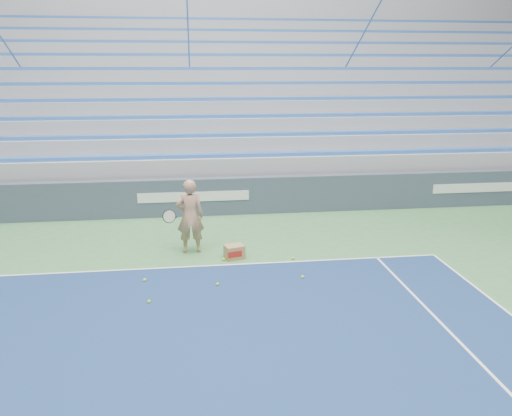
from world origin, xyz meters
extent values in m
cube|color=white|center=(0.00, 11.88, 0.01)|extent=(10.97, 0.05, 0.00)
cube|color=#394558|center=(0.00, 15.88, 0.55)|extent=(30.00, 0.30, 1.10)
cube|color=white|center=(0.00, 15.72, 0.60)|extent=(3.20, 0.02, 0.28)
cube|color=white|center=(9.00, 15.72, 0.60)|extent=(3.40, 0.02, 0.28)
cube|color=#989BA1|center=(0.00, 20.43, 0.55)|extent=(30.00, 8.50, 1.10)
cube|color=#989BA1|center=(0.00, 20.43, 1.35)|extent=(30.00, 8.50, 0.50)
cube|color=#3262B7|center=(0.00, 16.56, 1.66)|extent=(29.60, 0.42, 0.11)
cube|color=#989BA1|center=(0.00, 20.86, 1.85)|extent=(30.00, 7.65, 0.50)
cube|color=#3262B7|center=(0.00, 17.41, 2.16)|extent=(29.60, 0.42, 0.11)
cube|color=#989BA1|center=(0.00, 21.28, 2.35)|extent=(30.00, 6.80, 0.50)
cube|color=#3262B7|center=(0.00, 18.26, 2.66)|extent=(29.60, 0.42, 0.11)
cube|color=#989BA1|center=(0.00, 21.71, 2.85)|extent=(30.00, 5.95, 0.50)
cube|color=#3262B7|center=(0.00, 19.11, 3.16)|extent=(29.60, 0.42, 0.11)
cube|color=#989BA1|center=(0.00, 22.13, 3.35)|extent=(30.00, 5.10, 0.50)
cube|color=#3262B7|center=(0.00, 19.96, 3.66)|extent=(29.60, 0.42, 0.11)
cube|color=#989BA1|center=(0.00, 22.56, 3.85)|extent=(30.00, 4.25, 0.50)
cube|color=#3262B7|center=(0.00, 20.81, 4.15)|extent=(29.60, 0.42, 0.11)
cube|color=#989BA1|center=(0.00, 22.98, 4.35)|extent=(30.00, 3.40, 0.50)
cube|color=#3262B7|center=(0.00, 21.66, 4.65)|extent=(29.60, 0.42, 0.11)
cube|color=#989BA1|center=(0.00, 23.41, 4.85)|extent=(30.00, 2.55, 0.50)
cube|color=#3262B7|center=(0.00, 22.51, 5.15)|extent=(29.60, 0.42, 0.11)
cube|color=#989BA1|center=(0.00, 23.84, 5.35)|extent=(30.00, 1.70, 0.50)
cube|color=#3262B7|center=(0.00, 23.36, 5.65)|extent=(29.60, 0.42, 0.11)
cube|color=#989BA1|center=(0.00, 24.26, 5.85)|extent=(30.00, 0.85, 0.50)
cube|color=#3262B7|center=(0.00, 24.21, 6.15)|extent=(29.60, 0.42, 0.11)
cube|color=#989BA1|center=(0.00, 24.98, 3.65)|extent=(31.00, 0.40, 7.30)
cylinder|color=#2D5FA0|center=(-6.00, 20.43, 4.60)|extent=(0.05, 8.53, 5.04)
cylinder|color=#2D5FA0|center=(0.00, 20.43, 4.60)|extent=(0.05, 8.53, 5.04)
cylinder|color=#2D5FA0|center=(6.00, 20.43, 4.60)|extent=(0.05, 8.53, 5.04)
cylinder|color=#2D5FA0|center=(12.00, 20.43, 4.60)|extent=(0.05, 8.53, 5.04)
imported|color=tan|center=(-0.10, 12.84, 0.87)|extent=(0.65, 0.44, 1.75)
cylinder|color=black|center=(-0.45, 12.59, 0.95)|extent=(0.12, 0.27, 0.08)
cylinder|color=beige|center=(-0.55, 12.31, 1.05)|extent=(0.29, 0.16, 0.28)
torus|color=black|center=(-0.55, 12.31, 1.05)|extent=(0.31, 0.18, 0.30)
cube|color=#99744A|center=(0.88, 12.29, 0.16)|extent=(0.49, 0.42, 0.32)
cube|color=#B21E19|center=(0.88, 12.12, 0.16)|extent=(0.33, 0.11, 0.14)
sphere|color=#B9EB30|center=(2.19, 12.04, 0.03)|extent=(0.07, 0.07, 0.07)
sphere|color=#B9EB30|center=(0.62, 12.17, 0.03)|extent=(0.07, 0.07, 0.07)
sphere|color=#B9EB30|center=(-1.04, 11.24, 0.03)|extent=(0.07, 0.07, 0.07)
sphere|color=#B9EB30|center=(2.18, 10.99, 0.03)|extent=(0.07, 0.07, 0.07)
sphere|color=#B9EB30|center=(0.42, 10.85, 0.03)|extent=(0.07, 0.07, 0.07)
sphere|color=#B9EB30|center=(-0.88, 10.24, 0.03)|extent=(0.07, 0.07, 0.07)
camera|label=1|loc=(0.02, 1.67, 4.21)|focal=35.00mm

